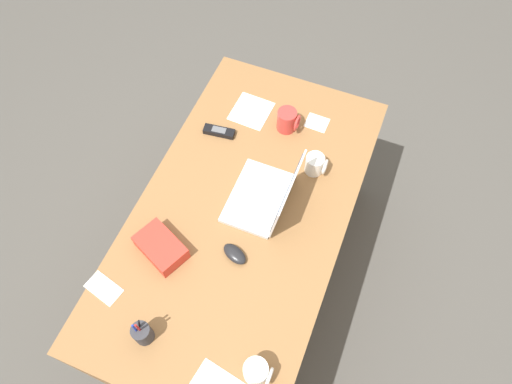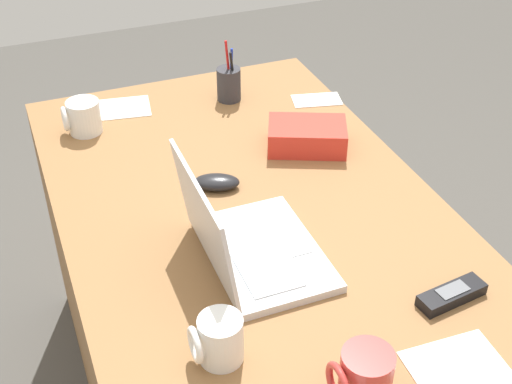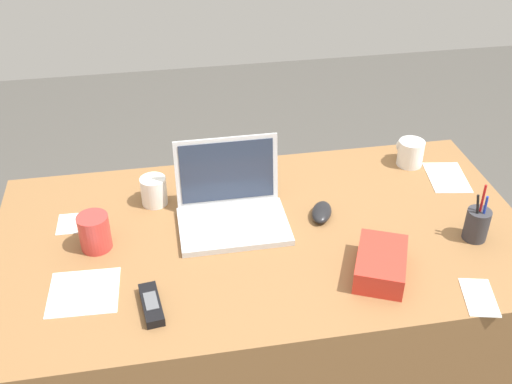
% 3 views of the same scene
% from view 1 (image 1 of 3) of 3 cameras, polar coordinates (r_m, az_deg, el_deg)
% --- Properties ---
extents(ground_plane, '(6.00, 6.00, 0.00)m').
position_cam_1_polar(ground_plane, '(2.59, -1.28, -9.95)').
color(ground_plane, '#4C4944').
extents(desk, '(1.52, 0.83, 0.75)m').
position_cam_1_polar(desk, '(2.25, -1.47, -6.76)').
color(desk, olive).
rests_on(desk, ground).
extents(laptop, '(0.31, 0.25, 0.22)m').
position_cam_1_polar(laptop, '(1.89, 1.32, -0.52)').
color(laptop, silver).
rests_on(laptop, desk).
extents(computer_mouse, '(0.09, 0.12, 0.03)m').
position_cam_1_polar(computer_mouse, '(1.81, -2.58, -7.47)').
color(computer_mouse, black).
rests_on(computer_mouse, desk).
extents(coffee_mug_white, '(0.08, 0.09, 0.09)m').
position_cam_1_polar(coffee_mug_white, '(1.98, 7.17, 3.34)').
color(coffee_mug_white, white).
rests_on(coffee_mug_white, desk).
extents(coffee_mug_tall, '(0.09, 0.10, 0.10)m').
position_cam_1_polar(coffee_mug_tall, '(2.09, 3.82, 8.61)').
color(coffee_mug_tall, '#C63833').
rests_on(coffee_mug_tall, desk).
extents(coffee_mug_spare, '(0.08, 0.10, 0.09)m').
position_cam_1_polar(coffee_mug_spare, '(1.67, 0.09, -20.85)').
color(coffee_mug_spare, white).
rests_on(coffee_mug_spare, desk).
extents(cordless_phone, '(0.06, 0.14, 0.03)m').
position_cam_1_polar(cordless_phone, '(2.11, -4.47, 7.29)').
color(cordless_phone, black).
rests_on(cordless_phone, desk).
extents(pen_holder, '(0.07, 0.07, 0.18)m').
position_cam_1_polar(pen_holder, '(1.73, -13.53, -16.22)').
color(pen_holder, '#333338').
rests_on(pen_holder, desk).
extents(snack_bag, '(0.19, 0.23, 0.06)m').
position_cam_1_polar(snack_bag, '(1.84, -11.40, -6.54)').
color(snack_bag, red).
rests_on(snack_bag, desk).
extents(paper_note_near_laptop, '(0.18, 0.17, 0.00)m').
position_cam_1_polar(paper_note_near_laptop, '(2.19, -0.58, 9.73)').
color(paper_note_near_laptop, white).
rests_on(paper_note_near_laptop, desk).
extents(paper_note_left, '(0.11, 0.15, 0.00)m').
position_cam_1_polar(paper_note_left, '(1.87, -17.89, -10.99)').
color(paper_note_left, white).
rests_on(paper_note_left, desk).
extents(paper_note_front, '(0.09, 0.10, 0.00)m').
position_cam_1_polar(paper_note_front, '(2.16, 7.35, 8.28)').
color(paper_note_front, white).
rests_on(paper_note_front, desk).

